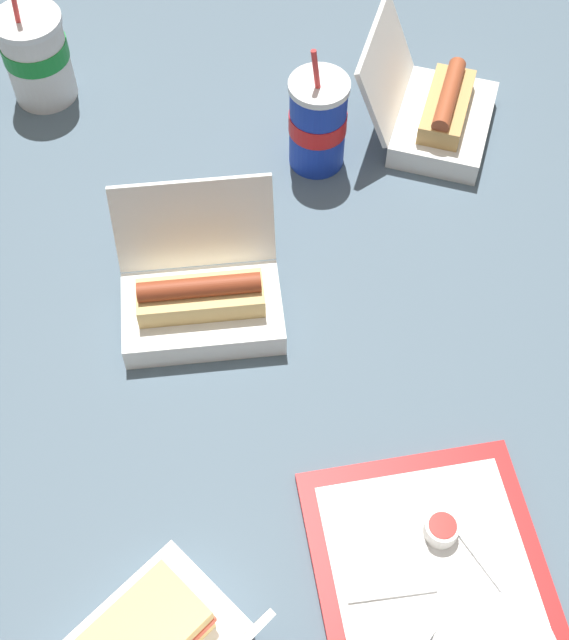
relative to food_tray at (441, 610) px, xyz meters
name	(u,v)px	position (x,y,z in m)	size (l,w,h in m)	color
ground_plane	(264,373)	(-0.31, -0.19, -0.01)	(3.20, 3.20, 0.00)	#4C6070
food_tray	(441,610)	(0.00, 0.00, 0.00)	(0.40, 0.31, 0.01)	red
ketchup_cup	(441,529)	(-0.09, 0.01, 0.02)	(0.04, 0.04, 0.02)	white
napkin_stack	(384,553)	(-0.06, -0.06, 0.01)	(0.10, 0.10, 0.00)	white
plastic_fork	(487,565)	(-0.05, 0.06, 0.01)	(0.11, 0.01, 0.01)	white
clamshell_hotdog_front	(201,298)	(-0.40, -0.27, 0.03)	(0.19, 0.22, 0.16)	white
clamshell_hotdog_back	(437,113)	(-0.74, 0.08, 0.03)	(0.24, 0.25, 0.17)	white
soda_cup_center	(36,56)	(-0.84, -0.54, 0.07)	(0.11, 0.11, 0.21)	white
soda_cup_right	(318,123)	(-0.69, -0.11, 0.07)	(0.09, 0.09, 0.21)	#1938B7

